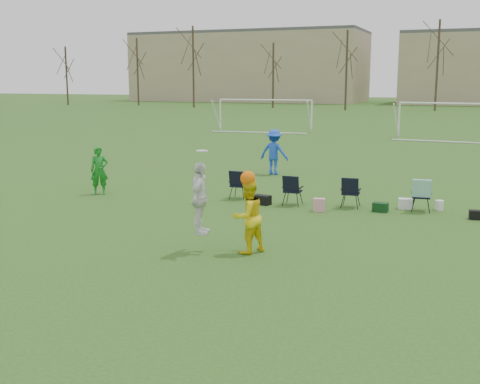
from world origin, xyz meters
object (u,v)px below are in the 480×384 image
at_px(fielder_green_near, 99,171).
at_px(goal_left, 265,106).
at_px(goal_mid, 456,111).
at_px(fielder_blue, 274,152).
at_px(center_contest, 228,208).

relative_size(fielder_green_near, goal_left, 0.23).
bearing_deg(fielder_green_near, goal_mid, 30.72).
distance_m(fielder_blue, center_contest, 11.81).
relative_size(fielder_green_near, goal_mid, 0.23).
bearing_deg(fielder_green_near, center_contest, -71.78).
height_order(fielder_blue, goal_left, goal_left).
bearing_deg(goal_mid, fielder_blue, -105.28).
bearing_deg(fielder_blue, center_contest, 106.46).
relative_size(fielder_green_near, center_contest, 0.70).
height_order(fielder_blue, goal_mid, goal_mid).
distance_m(fielder_blue, goal_left, 21.77).
bearing_deg(center_contest, goal_mid, 82.97).
bearing_deg(fielder_green_near, goal_left, 60.99).
bearing_deg(center_contest, fielder_blue, 103.43).
bearing_deg(fielder_blue, fielder_green_near, 60.14).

